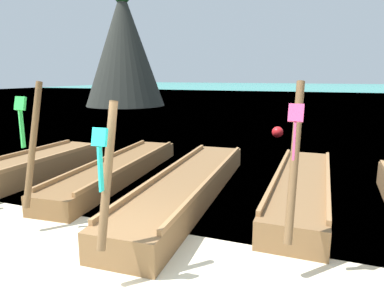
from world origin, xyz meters
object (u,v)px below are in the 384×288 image
(longtail_boat_blue_ribbon, at_px, (26,169))
(mooring_buoy_near, at_px, (277,132))
(longtail_boat_pink_ribbon, at_px, (301,188))
(longtail_boat_green_ribbon, at_px, (118,170))
(karst_rock, at_px, (123,50))
(longtail_boat_turquoise_ribbon, at_px, (188,186))

(longtail_boat_blue_ribbon, bearing_deg, mooring_buoy_near, 58.27)
(longtail_boat_pink_ribbon, bearing_deg, longtail_boat_green_ribbon, -179.19)
(longtail_boat_pink_ribbon, bearing_deg, karst_rock, 130.04)
(longtail_boat_blue_ribbon, xyz_separation_m, longtail_boat_green_ribbon, (2.31, 1.01, -0.05))
(longtail_boat_blue_ribbon, relative_size, mooring_buoy_near, 11.10)
(longtail_boat_pink_ribbon, distance_m, karst_rock, 27.39)
(longtail_boat_blue_ribbon, height_order, karst_rock, karst_rock)
(longtail_boat_green_ribbon, height_order, longtail_boat_pink_ribbon, longtail_boat_pink_ribbon)
(mooring_buoy_near, bearing_deg, longtail_boat_green_ribbon, -112.35)
(longtail_boat_pink_ribbon, height_order, mooring_buoy_near, longtail_boat_pink_ribbon)
(longtail_boat_pink_ribbon, height_order, karst_rock, karst_rock)
(longtail_boat_turquoise_ribbon, bearing_deg, mooring_buoy_near, 83.91)
(longtail_boat_green_ribbon, distance_m, karst_rock, 24.64)
(longtail_boat_blue_ribbon, height_order, longtail_boat_pink_ribbon, longtail_boat_pink_ribbon)
(longtail_boat_blue_ribbon, bearing_deg, karst_rock, 115.01)
(longtail_boat_blue_ribbon, relative_size, longtail_boat_green_ribbon, 0.87)
(longtail_boat_pink_ribbon, xyz_separation_m, karst_rock, (-17.34, 20.64, 4.82))
(longtail_boat_green_ribbon, height_order, karst_rock, karst_rock)
(karst_rock, bearing_deg, longtail_boat_turquoise_ribbon, -55.32)
(longtail_boat_green_ribbon, bearing_deg, karst_rock, 121.00)
(longtail_boat_blue_ribbon, xyz_separation_m, longtail_boat_pink_ribbon, (7.21, 1.08, -0.02))
(longtail_boat_green_ribbon, bearing_deg, longtail_boat_turquoise_ribbon, -17.15)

